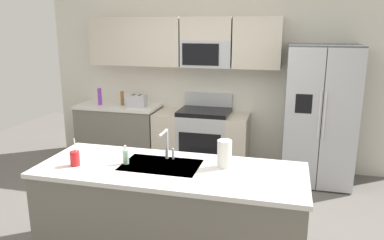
{
  "coord_description": "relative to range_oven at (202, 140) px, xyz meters",
  "views": [
    {
      "loc": [
        1.06,
        -3.39,
        2.1
      ],
      "look_at": [
        0.04,
        0.6,
        1.05
      ],
      "focal_mm": 35.29,
      "sensor_mm": 36.0,
      "label": 1
    }
  ],
  "objects": [
    {
      "name": "range_oven",
      "position": [
        0.0,
        0.0,
        0.0
      ],
      "size": [
        1.36,
        0.61,
        1.1
      ],
      "color": "#B7BABF",
      "rests_on": "ground"
    },
    {
      "name": "toaster",
      "position": [
        -0.98,
        -0.05,
        0.55
      ],
      "size": [
        0.28,
        0.16,
        0.18
      ],
      "color": "#B7BABF",
      "rests_on": "back_counter"
    },
    {
      "name": "ground_plane",
      "position": [
        0.12,
        -1.8,
        -0.44
      ],
      "size": [
        9.0,
        9.0,
        0.0
      ],
      "primitive_type": "plane",
      "color": "#66605B",
      "rests_on": "ground"
    },
    {
      "name": "pepper_mill",
      "position": [
        -1.24,
        -0.0,
        0.56
      ],
      "size": [
        0.05,
        0.05,
        0.21
      ],
      "primitive_type": "cylinder",
      "color": "brown",
      "rests_on": "back_counter"
    },
    {
      "name": "paper_towel_roll",
      "position": [
        0.69,
        -2.16,
        0.58
      ],
      "size": [
        0.12,
        0.12,
        0.24
      ],
      "primitive_type": "cylinder",
      "color": "white",
      "rests_on": "island_counter"
    },
    {
      "name": "island_counter",
      "position": [
        0.25,
        -2.3,
        0.01
      ],
      "size": [
        2.31,
        0.87,
        0.9
      ],
      "color": "slate",
      "rests_on": "ground"
    },
    {
      "name": "back_counter",
      "position": [
        -1.31,
        -0.0,
        0.01
      ],
      "size": [
        1.25,
        0.63,
        0.9
      ],
      "color": "slate",
      "rests_on": "ground"
    },
    {
      "name": "soap_dispenser",
      "position": [
        -0.16,
        -2.3,
        0.53
      ],
      "size": [
        0.06,
        0.06,
        0.17
      ],
      "color": "#A5D8B2",
      "rests_on": "island_counter"
    },
    {
      "name": "kitchen_wall_unit",
      "position": [
        -0.02,
        0.28,
        1.03
      ],
      "size": [
        5.2,
        0.43,
        2.6
      ],
      "color": "silver",
      "rests_on": "ground"
    },
    {
      "name": "sink_faucet",
      "position": [
        0.15,
        -2.11,
        0.62
      ],
      "size": [
        0.08,
        0.21,
        0.28
      ],
      "color": "#B7BABF",
      "rests_on": "island_counter"
    },
    {
      "name": "bottle_purple",
      "position": [
        -1.59,
        -0.06,
        0.58
      ],
      "size": [
        0.06,
        0.06,
        0.26
      ],
      "primitive_type": "cylinder",
      "color": "purple",
      "rests_on": "back_counter"
    },
    {
      "name": "drink_cup_red",
      "position": [
        -0.57,
        -2.45,
        0.52
      ],
      "size": [
        0.08,
        0.08,
        0.25
      ],
      "color": "red",
      "rests_on": "island_counter"
    },
    {
      "name": "refrigerator",
      "position": [
        1.61,
        -0.07,
        0.48
      ],
      "size": [
        0.9,
        0.76,
        1.85
      ],
      "color": "#4C4F54",
      "rests_on": "ground"
    }
  ]
}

